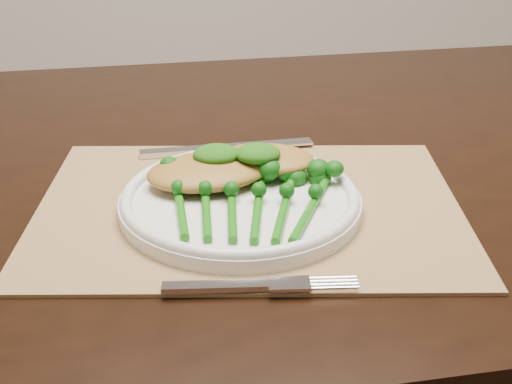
{
  "coord_description": "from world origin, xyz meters",
  "views": [
    {
      "loc": [
        -0.24,
        -0.85,
        1.12
      ],
      "look_at": [
        -0.15,
        -0.16,
        0.78
      ],
      "focal_mm": 50.0,
      "sensor_mm": 36.0,
      "label": 1
    }
  ],
  "objects": [
    {
      "name": "dining_table",
      "position": [
        -0.11,
        0.0,
        0.38
      ],
      "size": [
        1.65,
        1.0,
        0.75
      ],
      "rotation": [
        0.0,
        0.0,
        0.06
      ],
      "color": "black",
      "rests_on": "ground"
    },
    {
      "name": "chicken_fillet_left",
      "position": [
        -0.2,
        -0.11,
        0.78
      ],
      "size": [
        0.16,
        0.12,
        0.03
      ],
      "primitive_type": "ellipsoid",
      "rotation": [
        0.0,
        0.0,
        0.2
      ],
      "color": "#A3762F",
      "rests_on": "dinner_plate"
    },
    {
      "name": "chicken_fillet_right",
      "position": [
        -0.13,
        -0.09,
        0.79
      ],
      "size": [
        0.13,
        0.1,
        0.02
      ],
      "primitive_type": "ellipsoid",
      "rotation": [
        0.0,
        0.0,
        -0.24
      ],
      "color": "#A3762F",
      "rests_on": "dinner_plate"
    },
    {
      "name": "pesto_dollop_left",
      "position": [
        -0.19,
        -0.1,
        0.8
      ],
      "size": [
        0.05,
        0.05,
        0.02
      ],
      "primitive_type": "ellipsoid",
      "color": "#124309",
      "rests_on": "chicken_fillet_left"
    },
    {
      "name": "knife",
      "position": [
        -0.19,
        0.01,
        0.76
      ],
      "size": [
        0.23,
        0.03,
        0.01
      ],
      "rotation": [
        0.0,
        0.0,
        0.07
      ],
      "color": "silver",
      "rests_on": "placemat"
    },
    {
      "name": "fork",
      "position": [
        -0.16,
        -0.31,
        0.76
      ],
      "size": [
        0.18,
        0.03,
        0.01
      ],
      "rotation": [
        0.0,
        0.0,
        -0.08
      ],
      "color": "silver",
      "rests_on": "placemat"
    },
    {
      "name": "dinner_plate",
      "position": [
        -0.17,
        -0.15,
        0.77
      ],
      "size": [
        0.27,
        0.27,
        0.02
      ],
      "color": "silver",
      "rests_on": "placemat"
    },
    {
      "name": "pesto_dollop_right",
      "position": [
        -0.14,
        -0.11,
        0.8
      ],
      "size": [
        0.05,
        0.04,
        0.02
      ],
      "primitive_type": "ellipsoid",
      "color": "#124309",
      "rests_on": "chicken_fillet_right"
    },
    {
      "name": "placemat",
      "position": [
        -0.16,
        -0.15,
        0.75
      ],
      "size": [
        0.51,
        0.4,
        0.0
      ],
      "primitive_type": "cube",
      "rotation": [
        0.0,
        0.0,
        -0.12
      ],
      "color": "#91724A",
      "rests_on": "dining_table"
    },
    {
      "name": "broccolini_bundle",
      "position": [
        -0.17,
        -0.19,
        0.77
      ],
      "size": [
        0.19,
        0.21,
        0.04
      ],
      "rotation": [
        0.0,
        0.0,
        -0.19
      ],
      "color": "#15620C",
      "rests_on": "dinner_plate"
    }
  ]
}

